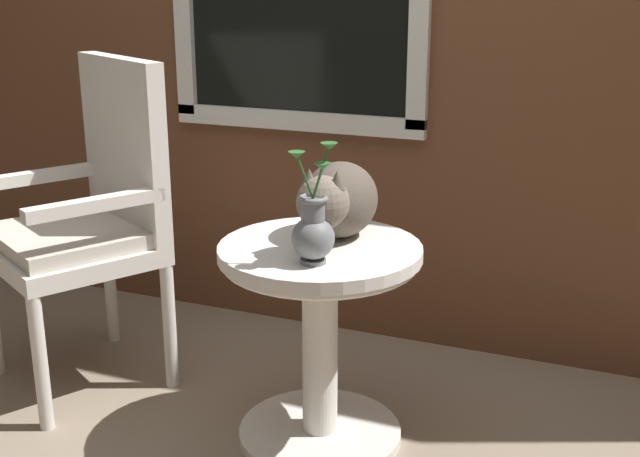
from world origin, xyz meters
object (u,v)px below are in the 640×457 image
at_px(wicker_chair, 92,211).
at_px(pewter_vase_with_ivy, 313,229).
at_px(wicker_side_table, 320,313).
at_px(cat, 337,200).

relative_size(wicker_chair, pewter_vase_with_ivy, 3.32).
height_order(wicker_side_table, wicker_chair, wicker_chair).
distance_m(wicker_side_table, pewter_vase_with_ivy, 0.33).
height_order(cat, pewter_vase_with_ivy, pewter_vase_with_ivy).
distance_m(wicker_side_table, cat, 0.33).
bearing_deg(wicker_side_table, wicker_chair, 173.26).
xyz_separation_m(wicker_side_table, pewter_vase_with_ivy, (0.04, -0.14, 0.30)).
xyz_separation_m(cat, pewter_vase_with_ivy, (0.02, -0.22, -0.02)).
relative_size(wicker_chair, cat, 1.92).
relative_size(wicker_side_table, pewter_vase_with_ivy, 1.87).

